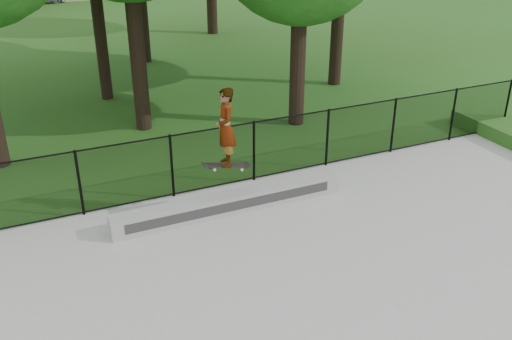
# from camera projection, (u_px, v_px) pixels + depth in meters

# --- Properties ---
(ground) EXTENTS (100.00, 100.00, 0.00)m
(ground) POSITION_uv_depth(u_px,v_px,m) (410.00, 337.00, 8.89)
(ground) COLOR #2A5116
(ground) RESTS_ON ground
(concrete_slab) EXTENTS (14.00, 12.00, 0.06)m
(concrete_slab) POSITION_uv_depth(u_px,v_px,m) (410.00, 335.00, 8.87)
(concrete_slab) COLOR #A6A6A1
(concrete_slab) RESTS_ON ground
(grind_ledge) EXTENTS (5.12, 0.40, 0.43)m
(grind_ledge) POSITION_uv_depth(u_px,v_px,m) (230.00, 203.00, 12.20)
(grind_ledge) COLOR #9F9F9A
(grind_ledge) RESTS_ON concrete_slab
(skater_airborne) EXTENTS (0.83, 0.65, 1.78)m
(skater_airborne) POSITION_uv_depth(u_px,v_px,m) (226.00, 129.00, 11.33)
(skater_airborne) COLOR black
(skater_airborne) RESTS_ON ground
(chainlink_fence) EXTENTS (16.06, 0.06, 1.50)m
(chainlink_fence) POSITION_uv_depth(u_px,v_px,m) (254.00, 151.00, 13.38)
(chainlink_fence) COLOR black
(chainlink_fence) RESTS_ON concrete_slab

